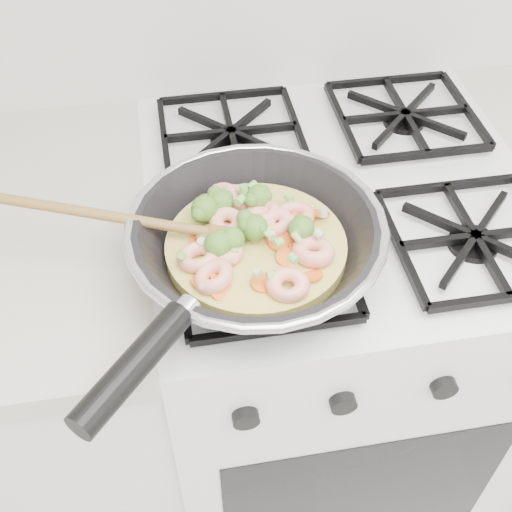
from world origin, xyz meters
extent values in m
cube|color=white|center=(0.00, 1.70, 0.45)|extent=(0.60, 0.60, 0.90)
cube|color=black|center=(0.00, 1.40, 0.45)|extent=(0.48, 0.00, 0.40)
cube|color=black|center=(0.00, 1.70, 0.91)|extent=(0.56, 0.56, 0.02)
torus|color=silver|center=(-0.16, 1.55, 0.98)|extent=(0.34, 0.34, 0.01)
cylinder|color=black|center=(-0.32, 1.37, 0.98)|extent=(0.14, 0.15, 0.03)
cylinder|color=#D5C75C|center=(-0.16, 1.55, 0.95)|extent=(0.24, 0.24, 0.02)
ellipsoid|color=olive|center=(-0.21, 1.57, 0.97)|extent=(0.07, 0.06, 0.02)
cylinder|color=olive|center=(-0.36, 1.60, 0.99)|extent=(0.28, 0.08, 0.06)
torus|color=#FFB096|center=(-0.20, 1.54, 0.97)|extent=(0.07, 0.07, 0.02)
torus|color=#FFB096|center=(-0.13, 1.58, 0.97)|extent=(0.07, 0.07, 0.02)
torus|color=#FFB096|center=(-0.09, 1.52, 0.97)|extent=(0.08, 0.08, 0.02)
torus|color=#FFB096|center=(-0.10, 1.59, 0.97)|extent=(0.07, 0.07, 0.02)
torus|color=#FFB096|center=(-0.14, 1.59, 0.97)|extent=(0.07, 0.07, 0.03)
torus|color=#FFB096|center=(-0.19, 1.59, 0.97)|extent=(0.07, 0.07, 0.03)
torus|color=#FFB096|center=(-0.17, 1.63, 0.97)|extent=(0.07, 0.07, 0.03)
torus|color=#FFB096|center=(-0.24, 1.53, 0.97)|extent=(0.06, 0.06, 0.02)
torus|color=#FFB096|center=(-0.13, 1.47, 0.97)|extent=(0.07, 0.07, 0.03)
torus|color=#FFB096|center=(-0.19, 1.64, 0.97)|extent=(0.07, 0.07, 0.03)
torus|color=#FFB096|center=(-0.15, 1.58, 0.97)|extent=(0.07, 0.07, 0.02)
torus|color=#FFB096|center=(-0.22, 1.50, 0.97)|extent=(0.08, 0.08, 0.03)
ellipsoid|color=#578A2D|center=(-0.20, 1.62, 0.98)|extent=(0.04, 0.04, 0.03)
ellipsoid|color=#578A2D|center=(-0.21, 1.54, 0.98)|extent=(0.05, 0.05, 0.03)
ellipsoid|color=#578A2D|center=(-0.16, 1.56, 0.98)|extent=(0.05, 0.05, 0.04)
ellipsoid|color=#578A2D|center=(-0.10, 1.55, 0.98)|extent=(0.04, 0.04, 0.03)
ellipsoid|color=#578A2D|center=(-0.19, 1.54, 0.98)|extent=(0.04, 0.04, 0.03)
ellipsoid|color=#578A2D|center=(-0.22, 1.61, 0.98)|extent=(0.05, 0.05, 0.04)
ellipsoid|color=#578A2D|center=(-0.14, 1.62, 0.98)|extent=(0.04, 0.04, 0.03)
cylinder|color=orange|center=(-0.21, 1.48, 0.96)|extent=(0.04, 0.04, 0.01)
cylinder|color=orange|center=(-0.23, 1.57, 0.96)|extent=(0.03, 0.03, 0.01)
cylinder|color=orange|center=(-0.10, 1.49, 0.96)|extent=(0.03, 0.03, 0.01)
cylinder|color=orange|center=(-0.16, 1.48, 0.96)|extent=(0.03, 0.03, 0.01)
cylinder|color=orange|center=(-0.13, 1.55, 0.96)|extent=(0.04, 0.04, 0.00)
cylinder|color=orange|center=(-0.13, 1.52, 0.96)|extent=(0.03, 0.03, 0.01)
cylinder|color=orange|center=(-0.19, 1.61, 0.96)|extent=(0.03, 0.03, 0.01)
cylinder|color=orange|center=(-0.09, 1.59, 0.96)|extent=(0.04, 0.04, 0.01)
cylinder|color=orange|center=(-0.10, 1.54, 0.96)|extent=(0.04, 0.04, 0.01)
cylinder|color=orange|center=(-0.23, 1.50, 0.96)|extent=(0.04, 0.04, 0.01)
cylinder|color=orange|center=(-0.21, 1.50, 0.96)|extent=(0.04, 0.04, 0.01)
cylinder|color=orange|center=(-0.07, 1.59, 0.96)|extent=(0.04, 0.04, 0.01)
cylinder|color=orange|center=(-0.23, 1.57, 0.96)|extent=(0.04, 0.04, 0.01)
cylinder|color=orange|center=(-0.18, 1.65, 0.96)|extent=(0.03, 0.03, 0.01)
cylinder|color=orange|center=(-0.13, 1.55, 0.96)|extent=(0.04, 0.04, 0.01)
cylinder|color=orange|center=(-0.11, 1.54, 0.96)|extent=(0.04, 0.04, 0.01)
cylinder|color=#72C850|center=(-0.22, 1.60, 0.99)|extent=(0.01, 0.01, 0.01)
cylinder|color=#72C850|center=(-0.12, 1.49, 0.99)|extent=(0.01, 0.01, 0.01)
cylinder|color=#B4D395|center=(-0.11, 1.53, 0.98)|extent=(0.01, 0.01, 0.01)
cylinder|color=#B4D395|center=(-0.08, 1.53, 0.99)|extent=(0.01, 0.01, 0.01)
cylinder|color=#72C850|center=(-0.14, 1.53, 0.98)|extent=(0.01, 0.01, 0.01)
cylinder|color=#B4D395|center=(-0.07, 1.57, 0.98)|extent=(0.01, 0.01, 0.01)
cylinder|color=#B4D395|center=(-0.14, 1.54, 0.98)|extent=(0.01, 0.01, 0.01)
cylinder|color=#B4D395|center=(-0.17, 1.48, 0.98)|extent=(0.01, 0.01, 0.01)
cylinder|color=#B4D395|center=(-0.14, 1.58, 0.97)|extent=(0.01, 0.01, 0.01)
cylinder|color=#72C850|center=(-0.15, 1.63, 0.98)|extent=(0.01, 0.01, 0.01)
cylinder|color=#B4D395|center=(-0.23, 1.55, 0.97)|extent=(0.01, 0.01, 0.01)
cylinder|color=#72C850|center=(-0.17, 1.61, 0.98)|extent=(0.01, 0.01, 0.01)
cylinder|color=#72C850|center=(-0.19, 1.53, 0.97)|extent=(0.01, 0.01, 0.01)
cylinder|color=#B4D395|center=(-0.14, 1.61, 0.98)|extent=(0.01, 0.01, 0.01)
cylinder|color=#72C850|center=(-0.16, 1.63, 0.98)|extent=(0.01, 0.01, 0.01)
cylinder|color=#72C850|center=(-0.15, 1.48, 0.97)|extent=(0.01, 0.01, 0.01)
cylinder|color=#72C850|center=(-0.26, 1.53, 0.98)|extent=(0.01, 0.01, 0.01)
cylinder|color=#72C850|center=(-0.10, 1.61, 0.98)|extent=(0.01, 0.01, 0.01)
cylinder|color=#72C850|center=(-0.14, 1.55, 0.98)|extent=(0.01, 0.01, 0.01)
camera|label=1|loc=(-0.26, 0.98, 1.55)|focal=45.18mm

